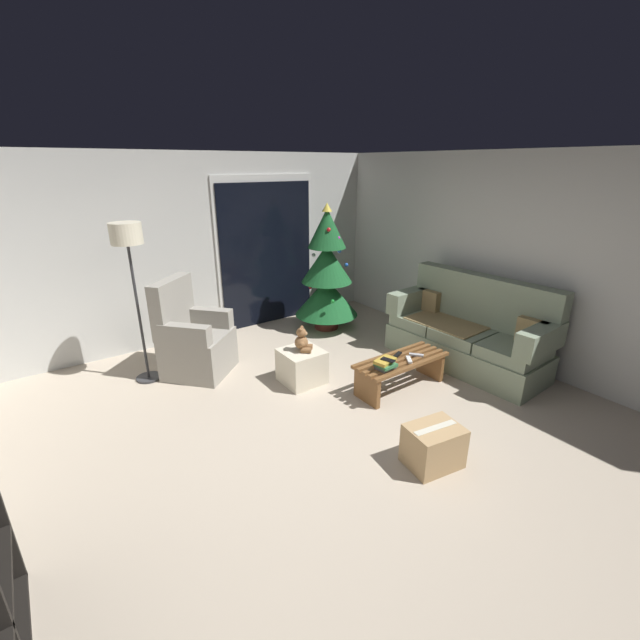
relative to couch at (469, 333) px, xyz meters
name	(u,v)px	position (x,y,z in m)	size (l,w,h in m)	color
ground_plane	(329,438)	(-2.32, -0.25, -0.40)	(7.00, 7.00, 0.00)	#B2A38E
wall_back	(195,249)	(-2.32, 2.81, 0.85)	(5.72, 0.12, 2.50)	beige
wall_right	(524,263)	(0.54, -0.25, 0.85)	(0.12, 6.00, 2.50)	beige
patio_door_frame	(267,252)	(-1.26, 2.74, 0.70)	(1.60, 0.02, 2.20)	silver
patio_door_glass	(267,255)	(-1.26, 2.72, 0.65)	(1.50, 0.02, 2.10)	black
couch	(469,333)	(0.00, 0.00, 0.00)	(0.87, 1.97, 1.08)	gray
coffee_table	(401,368)	(-1.13, 0.02, -0.16)	(1.10, 0.40, 0.36)	brown
remote_silver	(416,355)	(-0.95, -0.02, -0.03)	(0.04, 0.16, 0.02)	#ADADB2
remote_white	(409,360)	(-1.10, -0.05, -0.03)	(0.04, 0.16, 0.02)	silver
remote_black	(397,355)	(-1.12, 0.10, -0.03)	(0.04, 0.16, 0.02)	black
book_stack	(385,364)	(-1.45, -0.05, 0.02)	(0.26, 0.20, 0.11)	#4C4C51
cell_phone	(388,360)	(-1.44, -0.07, 0.07)	(0.07, 0.14, 0.01)	black
christmas_tree	(327,275)	(-0.71, 1.97, 0.42)	(0.93, 0.93, 1.84)	#4C1E19
armchair	(193,341)	(-2.83, 1.72, 0.00)	(0.97, 0.97, 1.13)	gray
floor_lamp	(129,250)	(-3.34, 1.88, 1.11)	(0.32, 0.32, 1.78)	#2D2D30
ottoman	(302,366)	(-1.93, 0.78, -0.21)	(0.44, 0.44, 0.39)	beige
teddy_bear_chestnut	(302,341)	(-1.92, 0.78, 0.11)	(0.21, 0.21, 0.29)	brown
cardboard_box_taped_mid_floor	(433,446)	(-1.83, -1.02, -0.22)	(0.48, 0.40, 0.36)	tan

